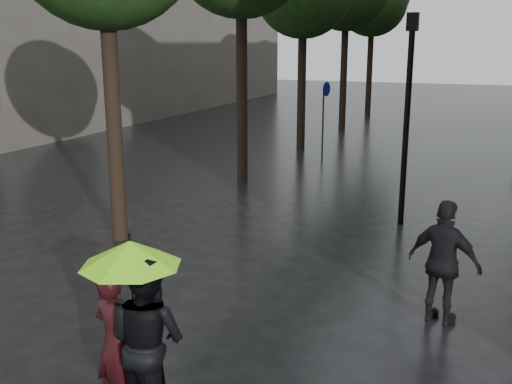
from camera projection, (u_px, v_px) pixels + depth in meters
The scene contains 6 objects.
person_burgundy at pixel (116, 342), 6.61m from camera, with size 0.62×0.41×1.70m, color black.
person_black at pixel (148, 340), 6.41m from camera, with size 0.94×0.73×1.93m, color black.
lime_umbrella at pixel (130, 253), 6.24m from camera, with size 1.09×1.09×1.60m.
pedestrian_walking at pixel (444, 263), 8.73m from camera, with size 1.10×0.46×1.88m, color black.
lamp_post at pixel (408, 100), 13.05m from camera, with size 0.24×0.24×4.67m.
cycle_sign at pixel (324, 108), 20.97m from camera, with size 0.14×0.49×2.72m.
Camera 1 is at (3.21, -3.09, 4.07)m, focal length 42.00 mm.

